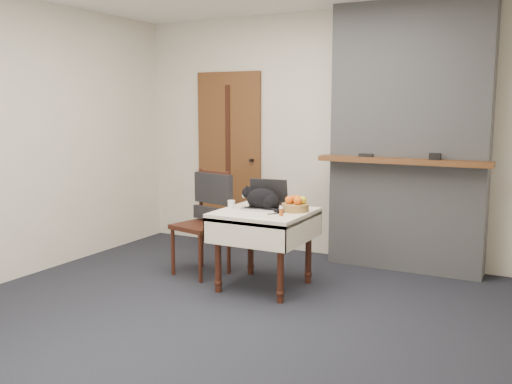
% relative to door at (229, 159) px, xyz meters
% --- Properties ---
extents(ground, '(4.50, 4.50, 0.00)m').
position_rel_door_xyz_m(ground, '(1.20, -1.97, -1.00)').
color(ground, black).
rests_on(ground, ground).
extents(room_shell, '(4.52, 4.01, 2.61)m').
position_rel_door_xyz_m(room_shell, '(1.20, -1.51, 0.76)').
color(room_shell, beige).
rests_on(room_shell, ground).
extents(door, '(0.82, 0.10, 2.00)m').
position_rel_door_xyz_m(door, '(0.00, 0.00, 0.00)').
color(door, brown).
rests_on(door, ground).
extents(chimney, '(1.62, 0.48, 2.60)m').
position_rel_door_xyz_m(chimney, '(2.10, -0.13, 0.30)').
color(chimney, gray).
rests_on(chimney, ground).
extents(side_table, '(0.78, 0.78, 0.70)m').
position_rel_door_xyz_m(side_table, '(1.14, -1.33, -0.41)').
color(side_table, '#321A0D').
rests_on(side_table, ground).
extents(laptop, '(0.39, 0.34, 0.26)m').
position_rel_door_xyz_m(laptop, '(1.10, -1.24, -0.24)').
color(laptop, '#B7B7BC').
rests_on(laptop, side_table).
extents(cat, '(0.44, 0.23, 0.22)m').
position_rel_door_xyz_m(cat, '(1.11, -1.30, -0.21)').
color(cat, black).
rests_on(cat, side_table).
extents(cream_jar, '(0.07, 0.07, 0.08)m').
position_rel_door_xyz_m(cream_jar, '(0.83, -1.39, -0.26)').
color(cream_jar, white).
rests_on(cream_jar, side_table).
extents(pill_bottle, '(0.04, 0.04, 0.08)m').
position_rel_door_xyz_m(pill_bottle, '(1.37, -1.48, -0.26)').
color(pill_bottle, '#A64A14').
rests_on(pill_bottle, side_table).
extents(fruit_basket, '(0.24, 0.24, 0.14)m').
position_rel_door_xyz_m(fruit_basket, '(1.39, -1.23, -0.25)').
color(fruit_basket, '#9E7C40').
rests_on(fruit_basket, side_table).
extents(desk_clutter, '(0.12, 0.11, 0.01)m').
position_rel_door_xyz_m(desk_clutter, '(1.32, -1.34, -0.30)').
color(desk_clutter, black).
rests_on(desk_clutter, side_table).
extents(chair, '(0.54, 0.53, 1.00)m').
position_rel_door_xyz_m(chair, '(0.43, -1.16, -0.36)').
color(chair, '#321A0D').
rests_on(chair, ground).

